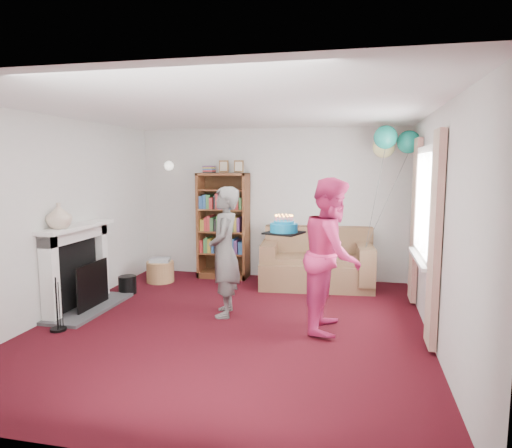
% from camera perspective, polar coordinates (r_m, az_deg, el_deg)
% --- Properties ---
extents(ground, '(5.00, 5.00, 0.00)m').
position_cam_1_polar(ground, '(5.55, -3.19, -12.60)').
color(ground, '#32070B').
rests_on(ground, ground).
extents(wall_back, '(4.50, 0.02, 2.50)m').
position_cam_1_polar(wall_back, '(7.69, 1.81, 2.59)').
color(wall_back, silver).
rests_on(wall_back, ground).
extents(wall_left, '(0.02, 5.00, 2.50)m').
position_cam_1_polar(wall_left, '(6.26, -23.63, 0.84)').
color(wall_left, silver).
rests_on(wall_left, ground).
extents(wall_right, '(0.02, 5.00, 2.50)m').
position_cam_1_polar(wall_right, '(5.13, 21.80, -0.40)').
color(wall_right, silver).
rests_on(wall_right, ground).
extents(ceiling, '(4.50, 5.00, 0.01)m').
position_cam_1_polar(ceiling, '(5.25, -3.40, 14.03)').
color(ceiling, white).
rests_on(ceiling, wall_back).
extents(fireplace, '(0.55, 1.80, 1.12)m').
position_cam_1_polar(fireplace, '(6.43, -21.03, -5.53)').
color(fireplace, '#3F3F42').
rests_on(fireplace, ground).
extents(window_bay, '(0.14, 2.02, 2.20)m').
position_cam_1_polar(window_bay, '(5.71, 20.29, -0.04)').
color(window_bay, white).
rests_on(window_bay, ground).
extents(wall_sconce, '(0.16, 0.23, 0.16)m').
position_cam_1_polar(wall_sconce, '(8.03, -10.82, 7.18)').
color(wall_sconce, gold).
rests_on(wall_sconce, ground).
extents(bookcase, '(0.83, 0.42, 1.97)m').
position_cam_1_polar(bookcase, '(7.70, -4.04, -0.27)').
color(bookcase, '#472B14').
rests_on(bookcase, ground).
extents(sofa, '(1.72, 0.91, 0.91)m').
position_cam_1_polar(sofa, '(7.28, 7.58, -4.99)').
color(sofa, brown).
rests_on(sofa, ground).
extents(wicker_basket, '(0.44, 0.44, 0.39)m').
position_cam_1_polar(wicker_basket, '(7.63, -11.87, -5.76)').
color(wicker_basket, '#A2744B').
rests_on(wicker_basket, ground).
extents(person_striped, '(0.50, 0.66, 1.63)m').
position_cam_1_polar(person_striped, '(5.74, -3.96, -3.49)').
color(person_striped, black).
rests_on(person_striped, ground).
extents(person_magenta, '(0.71, 0.89, 1.76)m').
position_cam_1_polar(person_magenta, '(5.29, 9.50, -3.80)').
color(person_magenta, '#CF2965').
rests_on(person_magenta, ground).
extents(birthday_cake, '(0.39, 0.39, 0.22)m').
position_cam_1_polar(birthday_cake, '(5.35, 3.51, -0.50)').
color(birthday_cake, black).
rests_on(birthday_cake, ground).
extents(balloons, '(0.73, 0.71, 1.78)m').
position_cam_1_polar(balloons, '(6.93, 16.71, 9.77)').
color(balloons, '#3F3F3F').
rests_on(balloons, ground).
extents(mantel_vase, '(0.35, 0.35, 0.31)m').
position_cam_1_polar(mantel_vase, '(6.05, -23.40, 0.96)').
color(mantel_vase, beige).
rests_on(mantel_vase, fireplace).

